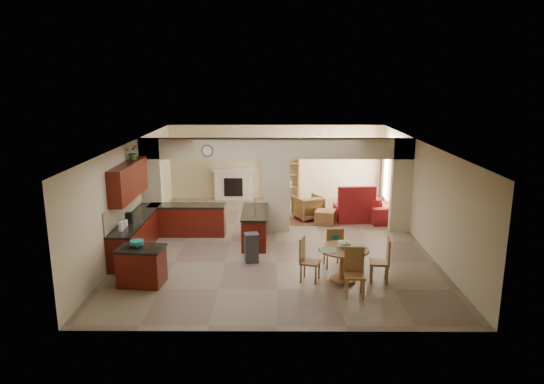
{
  "coord_description": "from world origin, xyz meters",
  "views": [
    {
      "loc": [
        -0.05,
        -13.0,
        4.51
      ],
      "look_at": [
        -0.13,
        0.3,
        1.36
      ],
      "focal_mm": 32.0,
      "sensor_mm": 36.0,
      "label": 1
    }
  ],
  "objects_px": {
    "dining_table": "(343,259)",
    "armchair": "(308,207)",
    "sofa": "(374,203)",
    "kitchen_island": "(142,266)"
  },
  "relations": [
    {
      "from": "kitchen_island",
      "to": "armchair",
      "type": "relative_size",
      "value": 1.26
    },
    {
      "from": "dining_table",
      "to": "sofa",
      "type": "relative_size",
      "value": 0.42
    },
    {
      "from": "dining_table",
      "to": "armchair",
      "type": "distance_m",
      "value": 4.98
    },
    {
      "from": "dining_table",
      "to": "armchair",
      "type": "bearing_deg",
      "value": 95.37
    },
    {
      "from": "dining_table",
      "to": "kitchen_island",
      "type": "bearing_deg",
      "value": -177.13
    },
    {
      "from": "sofa",
      "to": "armchair",
      "type": "distance_m",
      "value": 2.32
    },
    {
      "from": "dining_table",
      "to": "sofa",
      "type": "bearing_deg",
      "value": 71.82
    },
    {
      "from": "sofa",
      "to": "armchair",
      "type": "bearing_deg",
      "value": 91.79
    },
    {
      "from": "kitchen_island",
      "to": "dining_table",
      "type": "bearing_deg",
      "value": 8.95
    },
    {
      "from": "armchair",
      "to": "kitchen_island",
      "type": "bearing_deg",
      "value": 25.9
    }
  ]
}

